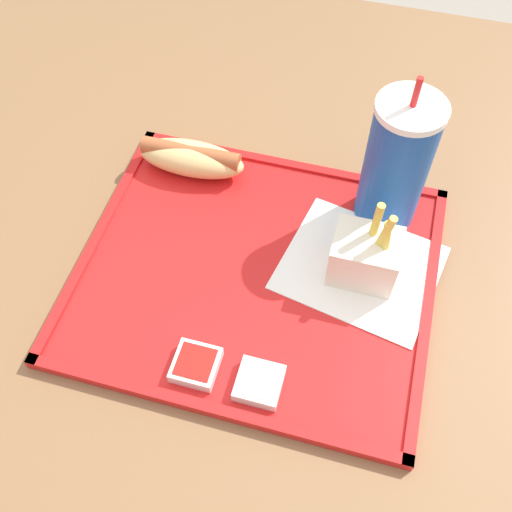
{
  "coord_description": "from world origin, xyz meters",
  "views": [
    {
      "loc": [
        0.08,
        -0.36,
        1.32
      ],
      "look_at": [
        -0.02,
        0.01,
        0.76
      ],
      "focal_mm": 42.0,
      "sensor_mm": 36.0,
      "label": 1
    }
  ],
  "objects": [
    {
      "name": "food_tray",
      "position": [
        -0.02,
        0.01,
        0.73
      ],
      "size": [
        0.41,
        0.36,
        0.01
      ],
      "color": "red",
      "rests_on": "dining_table"
    },
    {
      "name": "sauce_cup_mayo",
      "position": [
        0.02,
        -0.13,
        0.74
      ],
      "size": [
        0.05,
        0.05,
        0.02
      ],
      "color": "silver",
      "rests_on": "food_tray"
    },
    {
      "name": "fries_carton",
      "position": [
        0.1,
        0.04,
        0.77
      ],
      "size": [
        0.08,
        0.06,
        0.11
      ],
      "color": "silver",
      "rests_on": "food_tray"
    },
    {
      "name": "hot_dog_far",
      "position": [
        -0.14,
        0.14,
        0.75
      ],
      "size": [
        0.14,
        0.06,
        0.04
      ],
      "color": "#DBB270",
      "rests_on": "food_tray"
    },
    {
      "name": "paper_napkin",
      "position": [
        0.1,
        0.04,
        0.73
      ],
      "size": [
        0.2,
        0.18,
        0.0
      ],
      "color": "white",
      "rests_on": "food_tray"
    },
    {
      "name": "dining_table",
      "position": [
        0.0,
        0.0,
        0.36
      ],
      "size": [
        1.18,
        1.19,
        0.72
      ],
      "color": "brown",
      "rests_on": "ground_plane"
    },
    {
      "name": "ground_plane",
      "position": [
        0.0,
        0.0,
        0.0
      ],
      "size": [
        8.0,
        8.0,
        0.0
      ],
      "primitive_type": "plane",
      "color": "gray"
    },
    {
      "name": "soda_cup",
      "position": [
        0.11,
        0.13,
        0.82
      ],
      "size": [
        0.08,
        0.08,
        0.21
      ],
      "color": "#194CA5",
      "rests_on": "food_tray"
    },
    {
      "name": "sauce_cup_ketchup",
      "position": [
        -0.05,
        -0.13,
        0.74
      ],
      "size": [
        0.05,
        0.05,
        0.02
      ],
      "color": "silver",
      "rests_on": "food_tray"
    }
  ]
}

